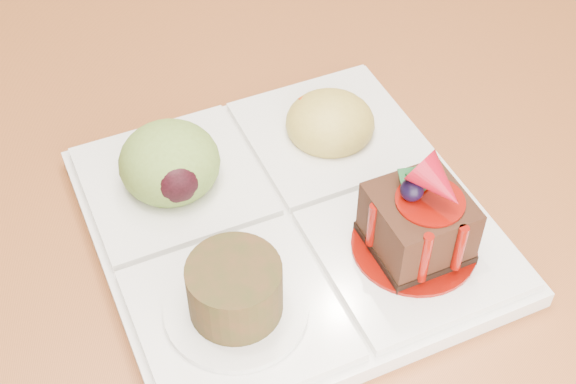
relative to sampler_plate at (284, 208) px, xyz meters
name	(u,v)px	position (x,y,z in m)	size (l,w,h in m)	color
ground	(244,246)	(0.13, 0.59, -0.77)	(6.00, 6.00, 0.00)	brown
sampler_plate	(284,208)	(0.00, 0.00, 0.00)	(0.25, 0.25, 0.09)	silver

